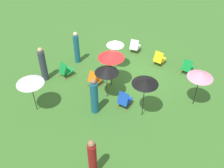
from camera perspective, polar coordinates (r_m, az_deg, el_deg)
The scene contains 17 objects.
ground_plane at distance 13.30m, azimuth 3.08°, elevation 0.99°, with size 40.00×40.00×0.00m, color #386B28.
deckchair_0 at distance 14.37m, azimuth 10.32°, elevation 5.45°, with size 0.50×0.77×0.83m.
deckchair_1 at distance 13.51m, azimuth -10.16°, elevation 3.00°, with size 0.61×0.84×0.83m.
deckchair_2 at distance 12.75m, azimuth -3.82°, elevation 1.08°, with size 0.56×0.81×0.83m.
deckchair_5 at distance 15.28m, azimuth 5.03°, elevation 8.21°, with size 0.63×0.84×0.83m.
deckchair_6 at distance 11.60m, azimuth 2.76°, elevation -3.51°, with size 0.54×0.80×0.83m.
deckchair_8 at distance 14.06m, azimuth 16.22°, elevation 3.54°, with size 0.51×0.78×0.83m.
umbrella_0 at distance 11.90m, azimuth -0.19°, elevation 6.31°, with size 1.24×1.24×1.89m.
umbrella_1 at distance 13.20m, azimuth 0.72°, elevation 9.01°, with size 0.90×0.90×1.72m.
umbrella_2 at distance 11.11m, azimuth -17.59°, elevation 0.74°, with size 1.15×1.15×1.80m.
umbrella_3 at distance 11.45m, azimuth 18.85°, elevation 1.90°, with size 1.10×1.10×1.81m.
umbrella_4 at distance 10.27m, azimuth 7.30°, elevation 0.52°, with size 1.07×1.07×1.99m.
umbrella_5 at distance 11.32m, azimuth -1.15°, elevation 3.11°, with size 1.08×1.08×1.70m.
person_0 at distance 14.23m, azimuth -7.75°, elevation 7.81°, with size 0.39×0.39×1.83m.
person_1 at distance 9.08m, azimuth -4.32°, elevation -15.89°, with size 0.32×0.32×1.72m.
person_2 at distance 11.05m, azimuth -3.89°, elevation -2.86°, with size 0.46×0.46×1.80m.
person_3 at distance 13.25m, azimuth -14.88°, elevation 4.08°, with size 0.44×0.44×1.85m.
Camera 1 is at (-5.61, 8.77, 8.29)m, focal length 41.73 mm.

